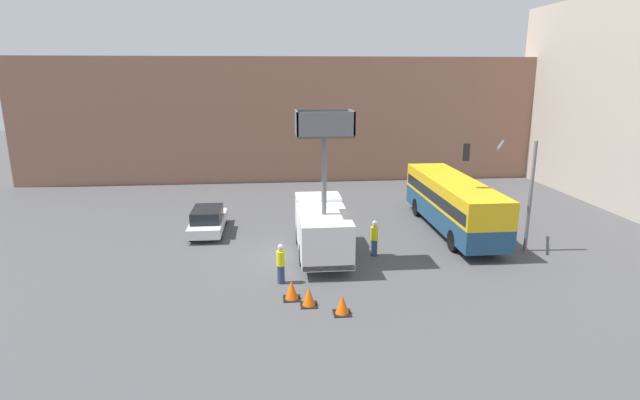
{
  "coord_description": "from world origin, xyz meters",
  "views": [
    {
      "loc": [
        -1.31,
        -23.82,
        8.89
      ],
      "look_at": [
        1.02,
        0.37,
        2.69
      ],
      "focal_mm": 28.0,
      "sensor_mm": 36.0,
      "label": 1
    }
  ],
  "objects_px": {
    "utility_truck": "(322,225)",
    "parked_car_curbside": "(208,220)",
    "road_worker_directing": "(374,238)",
    "traffic_cone_far_side": "(342,305)",
    "traffic_light_pole": "(506,175)",
    "traffic_cone_mid_road": "(292,290)",
    "city_bus": "(453,201)",
    "road_worker_near_truck": "(281,264)",
    "traffic_cone_near_truck": "(309,297)"
  },
  "relations": [
    {
      "from": "road_worker_near_truck",
      "to": "traffic_cone_mid_road",
      "type": "distance_m",
      "value": 1.76
    },
    {
      "from": "city_bus",
      "to": "traffic_light_pole",
      "type": "xyz_separation_m",
      "value": [
        1.57,
        -3.02,
        2.06
      ]
    },
    {
      "from": "road_worker_near_truck",
      "to": "road_worker_directing",
      "type": "height_order",
      "value": "road_worker_directing"
    },
    {
      "from": "road_worker_near_truck",
      "to": "traffic_cone_near_truck",
      "type": "xyz_separation_m",
      "value": [
        1.05,
        -2.28,
        -0.53
      ]
    },
    {
      "from": "traffic_cone_far_side",
      "to": "parked_car_curbside",
      "type": "bearing_deg",
      "value": 120.59
    },
    {
      "from": "traffic_cone_near_truck",
      "to": "road_worker_near_truck",
      "type": "bearing_deg",
      "value": 114.65
    },
    {
      "from": "utility_truck",
      "to": "traffic_cone_mid_road",
      "type": "xyz_separation_m",
      "value": [
        -1.69,
        -4.58,
        -1.3
      ]
    },
    {
      "from": "city_bus",
      "to": "traffic_cone_near_truck",
      "type": "distance_m",
      "value": 12.61
    },
    {
      "from": "utility_truck",
      "to": "traffic_cone_near_truck",
      "type": "relative_size",
      "value": 9.5
    },
    {
      "from": "utility_truck",
      "to": "traffic_light_pole",
      "type": "relative_size",
      "value": 1.28
    },
    {
      "from": "traffic_cone_mid_road",
      "to": "traffic_cone_far_side",
      "type": "relative_size",
      "value": 1.03
    },
    {
      "from": "city_bus",
      "to": "traffic_cone_near_truck",
      "type": "xyz_separation_m",
      "value": [
        -8.92,
        -8.79,
        -1.43
      ]
    },
    {
      "from": "city_bus",
      "to": "traffic_light_pole",
      "type": "height_order",
      "value": "traffic_light_pole"
    },
    {
      "from": "traffic_cone_far_side",
      "to": "city_bus",
      "type": "bearing_deg",
      "value": 51.22
    },
    {
      "from": "utility_truck",
      "to": "traffic_cone_far_side",
      "type": "xyz_separation_m",
      "value": [
        0.17,
        -6.05,
        -1.31
      ]
    },
    {
      "from": "traffic_light_pole",
      "to": "traffic_cone_mid_road",
      "type": "xyz_separation_m",
      "value": [
        -11.14,
        -5.12,
        -3.48
      ]
    },
    {
      "from": "utility_truck",
      "to": "parked_car_curbside",
      "type": "bearing_deg",
      "value": 143.18
    },
    {
      "from": "traffic_cone_near_truck",
      "to": "traffic_cone_mid_road",
      "type": "height_order",
      "value": "traffic_cone_mid_road"
    },
    {
      "from": "road_worker_near_truck",
      "to": "traffic_cone_mid_road",
      "type": "relative_size",
      "value": 2.25
    },
    {
      "from": "utility_truck",
      "to": "road_worker_directing",
      "type": "height_order",
      "value": "utility_truck"
    },
    {
      "from": "traffic_light_pole",
      "to": "parked_car_curbside",
      "type": "xyz_separation_m",
      "value": [
        -15.55,
        4.03,
        -3.12
      ]
    },
    {
      "from": "parked_car_curbside",
      "to": "traffic_cone_near_truck",
      "type": "bearing_deg",
      "value": -62.68
    },
    {
      "from": "traffic_cone_near_truck",
      "to": "traffic_cone_far_side",
      "type": "relative_size",
      "value": 0.99
    },
    {
      "from": "city_bus",
      "to": "road_worker_directing",
      "type": "height_order",
      "value": "city_bus"
    },
    {
      "from": "road_worker_directing",
      "to": "traffic_cone_near_truck",
      "type": "relative_size",
      "value": 2.38
    },
    {
      "from": "road_worker_directing",
      "to": "traffic_light_pole",
      "type": "bearing_deg",
      "value": 8.76
    },
    {
      "from": "city_bus",
      "to": "road_worker_directing",
      "type": "bearing_deg",
      "value": 141.16
    },
    {
      "from": "utility_truck",
      "to": "parked_car_curbside",
      "type": "distance_m",
      "value": 7.68
    },
    {
      "from": "utility_truck",
      "to": "road_worker_near_truck",
      "type": "distance_m",
      "value": 3.7
    },
    {
      "from": "city_bus",
      "to": "road_worker_directing",
      "type": "distance_m",
      "value": 6.43
    },
    {
      "from": "road_worker_directing",
      "to": "traffic_cone_far_side",
      "type": "height_order",
      "value": "road_worker_directing"
    },
    {
      "from": "traffic_cone_near_truck",
      "to": "traffic_cone_mid_road",
      "type": "distance_m",
      "value": 0.92
    },
    {
      "from": "road_worker_near_truck",
      "to": "road_worker_directing",
      "type": "distance_m",
      "value": 5.54
    },
    {
      "from": "traffic_cone_near_truck",
      "to": "road_worker_directing",
      "type": "bearing_deg",
      "value": 54.92
    },
    {
      "from": "utility_truck",
      "to": "city_bus",
      "type": "xyz_separation_m",
      "value": [
        7.89,
        3.56,
        0.12
      ]
    },
    {
      "from": "traffic_light_pole",
      "to": "traffic_cone_near_truck",
      "type": "distance_m",
      "value": 12.47
    },
    {
      "from": "traffic_cone_near_truck",
      "to": "traffic_cone_far_side",
      "type": "height_order",
      "value": "traffic_cone_far_side"
    },
    {
      "from": "road_worker_directing",
      "to": "traffic_cone_far_side",
      "type": "bearing_deg",
      "value": -108.03
    },
    {
      "from": "traffic_light_pole",
      "to": "parked_car_curbside",
      "type": "bearing_deg",
      "value": 165.48
    },
    {
      "from": "road_worker_near_truck",
      "to": "traffic_light_pole",
      "type": "bearing_deg",
      "value": -109.92
    },
    {
      "from": "traffic_cone_far_side",
      "to": "parked_car_curbside",
      "type": "relative_size",
      "value": 0.17
    },
    {
      "from": "utility_truck",
      "to": "traffic_light_pole",
      "type": "bearing_deg",
      "value": 3.26
    },
    {
      "from": "traffic_cone_near_truck",
      "to": "traffic_cone_far_side",
      "type": "bearing_deg",
      "value": -33.91
    },
    {
      "from": "utility_truck",
      "to": "road_worker_directing",
      "type": "distance_m",
      "value": 2.73
    },
    {
      "from": "traffic_cone_far_side",
      "to": "parked_car_curbside",
      "type": "xyz_separation_m",
      "value": [
        -6.27,
        10.61,
        0.38
      ]
    },
    {
      "from": "traffic_light_pole",
      "to": "parked_car_curbside",
      "type": "relative_size",
      "value": 1.23
    },
    {
      "from": "road_worker_directing",
      "to": "utility_truck",
      "type": "bearing_deg",
      "value": -176.33
    },
    {
      "from": "parked_car_curbside",
      "to": "road_worker_near_truck",
      "type": "bearing_deg",
      "value": -61.9
    },
    {
      "from": "road_worker_near_truck",
      "to": "traffic_cone_mid_road",
      "type": "xyz_separation_m",
      "value": [
        0.4,
        -1.63,
        -0.52
      ]
    },
    {
      "from": "road_worker_near_truck",
      "to": "traffic_cone_near_truck",
      "type": "height_order",
      "value": "road_worker_near_truck"
    }
  ]
}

